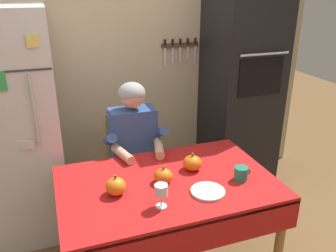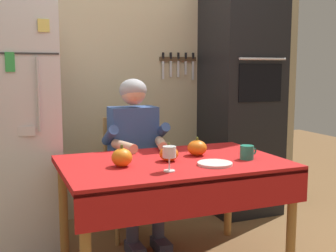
{
  "view_description": "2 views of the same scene",
  "coord_description": "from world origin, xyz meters",
  "px_view_note": "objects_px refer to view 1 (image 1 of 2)",
  "views": [
    {
      "loc": [
        -0.66,
        -1.76,
        1.94
      ],
      "look_at": [
        0.07,
        0.28,
        1.05
      ],
      "focal_mm": 37.4,
      "sensor_mm": 36.0,
      "label": 1
    },
    {
      "loc": [
        -1.01,
        -2.34,
        1.33
      ],
      "look_at": [
        -0.0,
        0.17,
        0.95
      ],
      "focal_mm": 45.32,
      "sensor_mm": 36.0,
      "label": 2
    }
  ],
  "objects_px": {
    "dining_table": "(168,194)",
    "pumpkin_medium": "(192,163)",
    "chair_behind_person": "(131,161)",
    "coffee_mug": "(241,174)",
    "pumpkin_large": "(116,186)",
    "serving_tray": "(208,191)",
    "wall_oven": "(241,85)",
    "pumpkin_small": "(163,176)",
    "seated_person": "(136,146)",
    "wine_glass": "(161,191)",
    "refrigerator": "(13,129)"
  },
  "relations": [
    {
      "from": "dining_table",
      "to": "pumpkin_medium",
      "type": "height_order",
      "value": "pumpkin_medium"
    },
    {
      "from": "dining_table",
      "to": "wine_glass",
      "type": "distance_m",
      "value": 0.32
    },
    {
      "from": "wine_glass",
      "to": "pumpkin_medium",
      "type": "relative_size",
      "value": 1.11
    },
    {
      "from": "dining_table",
      "to": "coffee_mug",
      "type": "distance_m",
      "value": 0.49
    },
    {
      "from": "chair_behind_person",
      "to": "pumpkin_small",
      "type": "distance_m",
      "value": 0.82
    },
    {
      "from": "refrigerator",
      "to": "coffee_mug",
      "type": "bearing_deg",
      "value": -35.46
    },
    {
      "from": "dining_table",
      "to": "seated_person",
      "type": "bearing_deg",
      "value": 95.7
    },
    {
      "from": "coffee_mug",
      "to": "wine_glass",
      "type": "height_order",
      "value": "wine_glass"
    },
    {
      "from": "refrigerator",
      "to": "serving_tray",
      "type": "relative_size",
      "value": 8.43
    },
    {
      "from": "dining_table",
      "to": "serving_tray",
      "type": "distance_m",
      "value": 0.28
    },
    {
      "from": "wine_glass",
      "to": "pumpkin_medium",
      "type": "xyz_separation_m",
      "value": [
        0.34,
        0.34,
        -0.05
      ]
    },
    {
      "from": "wall_oven",
      "to": "wine_glass",
      "type": "distance_m",
      "value": 1.66
    },
    {
      "from": "coffee_mug",
      "to": "pumpkin_large",
      "type": "xyz_separation_m",
      "value": [
        -0.81,
        0.1,
        0.01
      ]
    },
    {
      "from": "wine_glass",
      "to": "pumpkin_small",
      "type": "bearing_deg",
      "value": 68.5
    },
    {
      "from": "pumpkin_medium",
      "to": "pumpkin_small",
      "type": "distance_m",
      "value": 0.26
    },
    {
      "from": "wine_glass",
      "to": "serving_tray",
      "type": "relative_size",
      "value": 0.68
    },
    {
      "from": "wine_glass",
      "to": "dining_table",
      "type": "bearing_deg",
      "value": 61.53
    },
    {
      "from": "wine_glass",
      "to": "wall_oven",
      "type": "bearing_deg",
      "value": 44.49
    },
    {
      "from": "chair_behind_person",
      "to": "pumpkin_medium",
      "type": "relative_size",
      "value": 7.07
    },
    {
      "from": "serving_tray",
      "to": "chair_behind_person",
      "type": "bearing_deg",
      "value": 104.32
    },
    {
      "from": "dining_table",
      "to": "pumpkin_medium",
      "type": "xyz_separation_m",
      "value": [
        0.21,
        0.11,
        0.14
      ]
    },
    {
      "from": "pumpkin_large",
      "to": "pumpkin_small",
      "type": "bearing_deg",
      "value": 6.16
    },
    {
      "from": "wall_oven",
      "to": "serving_tray",
      "type": "distance_m",
      "value": 1.44
    },
    {
      "from": "wine_glass",
      "to": "pumpkin_large",
      "type": "bearing_deg",
      "value": 135.49
    },
    {
      "from": "pumpkin_large",
      "to": "serving_tray",
      "type": "bearing_deg",
      "value": -17.86
    },
    {
      "from": "seated_person",
      "to": "serving_tray",
      "type": "xyz_separation_m",
      "value": [
        0.25,
        -0.79,
        0.01
      ]
    },
    {
      "from": "chair_behind_person",
      "to": "pumpkin_small",
      "type": "height_order",
      "value": "chair_behind_person"
    },
    {
      "from": "refrigerator",
      "to": "coffee_mug",
      "type": "distance_m",
      "value": 1.74
    },
    {
      "from": "wall_oven",
      "to": "pumpkin_large",
      "type": "height_order",
      "value": "wall_oven"
    },
    {
      "from": "wall_oven",
      "to": "serving_tray",
      "type": "height_order",
      "value": "wall_oven"
    },
    {
      "from": "seated_person",
      "to": "serving_tray",
      "type": "relative_size",
      "value": 5.83
    },
    {
      "from": "chair_behind_person",
      "to": "coffee_mug",
      "type": "xyz_separation_m",
      "value": [
        0.52,
        -0.91,
        0.27
      ]
    },
    {
      "from": "dining_table",
      "to": "serving_tray",
      "type": "xyz_separation_m",
      "value": [
        0.19,
        -0.19,
        0.09
      ]
    },
    {
      "from": "seated_person",
      "to": "coffee_mug",
      "type": "distance_m",
      "value": 0.89
    },
    {
      "from": "wall_oven",
      "to": "dining_table",
      "type": "relative_size",
      "value": 1.5
    },
    {
      "from": "pumpkin_medium",
      "to": "pumpkin_large",
      "type": "bearing_deg",
      "value": -167.44
    },
    {
      "from": "serving_tray",
      "to": "coffee_mug",
      "type": "bearing_deg",
      "value": 14.17
    },
    {
      "from": "chair_behind_person",
      "to": "pumpkin_large",
      "type": "relative_size",
      "value": 7.03
    },
    {
      "from": "wall_oven",
      "to": "pumpkin_large",
      "type": "xyz_separation_m",
      "value": [
        -1.39,
        -0.94,
        -0.25
      ]
    },
    {
      "from": "refrigerator",
      "to": "chair_behind_person",
      "type": "xyz_separation_m",
      "value": [
        0.89,
        -0.09,
        -0.39
      ]
    },
    {
      "from": "refrigerator",
      "to": "pumpkin_medium",
      "type": "distance_m",
      "value": 1.4
    },
    {
      "from": "wall_oven",
      "to": "seated_person",
      "type": "xyz_separation_m",
      "value": [
        -1.11,
        -0.32,
        -0.31
      ]
    },
    {
      "from": "refrigerator",
      "to": "dining_table",
      "type": "relative_size",
      "value": 1.29
    },
    {
      "from": "serving_tray",
      "to": "pumpkin_small",
      "type": "bearing_deg",
      "value": 136.61
    },
    {
      "from": "dining_table",
      "to": "wine_glass",
      "type": "xyz_separation_m",
      "value": [
        -0.13,
        -0.23,
        0.19
      ]
    },
    {
      "from": "refrigerator",
      "to": "seated_person",
      "type": "height_order",
      "value": "refrigerator"
    },
    {
      "from": "seated_person",
      "to": "pumpkin_small",
      "type": "bearing_deg",
      "value": -86.85
    },
    {
      "from": "dining_table",
      "to": "pumpkin_small",
      "type": "xyz_separation_m",
      "value": [
        -0.03,
        0.02,
        0.13
      ]
    },
    {
      "from": "seated_person",
      "to": "serving_tray",
      "type": "height_order",
      "value": "seated_person"
    },
    {
      "from": "chair_behind_person",
      "to": "serving_tray",
      "type": "xyz_separation_m",
      "value": [
        0.25,
        -0.98,
        0.24
      ]
    }
  ]
}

